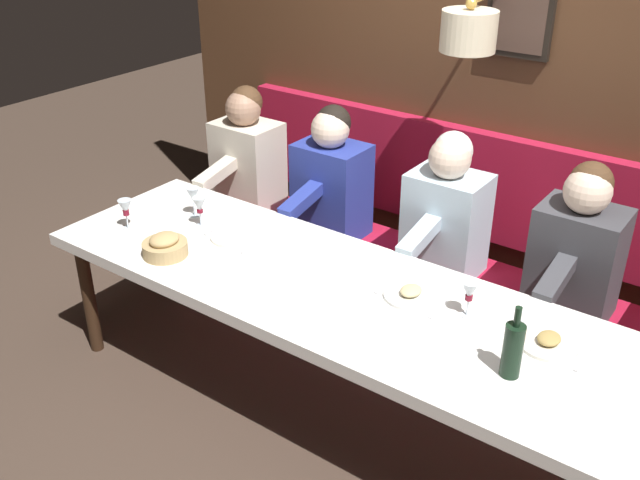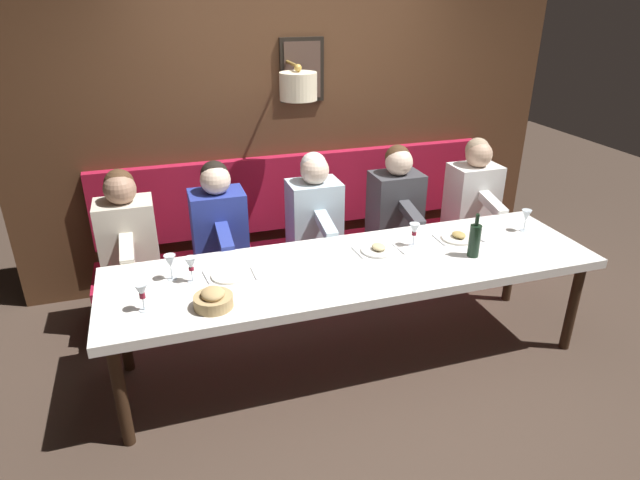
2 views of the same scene
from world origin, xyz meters
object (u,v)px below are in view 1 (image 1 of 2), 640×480
Objects in this scene: diner_farthest at (247,153)px; bread_bowl at (165,246)px; wine_glass_3 at (125,209)px; wine_glass_2 at (193,196)px; diner_middle at (446,209)px; wine_bottle at (513,349)px; wine_glass_1 at (199,206)px; wine_glass_0 at (469,292)px; diner_far at (331,177)px; diner_near at (578,247)px; dining_table at (354,305)px.

diner_farthest reaches higher than bread_bowl.
wine_glass_2 is at bearing -28.34° from wine_glass_3.
diner_farthest is (0.00, 1.40, 0.00)m from diner_middle.
wine_glass_3 is (-1.05, 1.31, 0.04)m from diner_middle.
wine_glass_1 is at bearing 83.37° from wine_bottle.
diner_farthest is 1.22m from bread_bowl.
wine_glass_1 is (-0.80, -0.38, 0.04)m from diner_farthest.
wine_bottle is at bearing -96.63° from wine_glass_1.
wine_glass_0 is at bearing -74.78° from bread_bowl.
wine_bottle is at bearing -123.27° from diner_far.
wine_glass_3 is at bearing 128.72° from diner_middle.
wine_glass_1 is at bearing 14.37° from bread_bowl.
wine_bottle reaches higher than bread_bowl.
diner_middle is 1.68m from wine_glass_3.
wine_glass_1 is at bearing 92.17° from wine_glass_0.
diner_farthest is (0.00, 2.10, 0.00)m from diner_near.
bread_bowl is at bearing 105.22° from wine_glass_0.
wine_glass_0 and wine_glass_1 have the same top height.
wine_glass_0 is 0.55× the size of wine_bottle.
wine_glass_2 is (0.01, 1.62, 0.00)m from wine_glass_0.
wine_glass_2 is 0.55× the size of wine_bottle.
diner_far is at bearing 90.00° from diner_middle.
diner_far and diner_farthest have the same top height.
diner_near reaches higher than wine_glass_0.
diner_far is 2.64× the size of wine_bottle.
dining_table is 19.47× the size of wine_glass_3.
wine_glass_2 is (-0.73, -0.26, 0.04)m from diner_farthest.
diner_farthest is 4.82× the size of wine_glass_1.
bread_bowl is (-1.13, 1.63, -0.03)m from diner_near.
diner_middle is at bearing -57.25° from wine_glass_2.
wine_glass_3 is (-1.05, -0.09, 0.04)m from diner_farthest.
wine_glass_0 is at bearing -111.47° from diner_farthest.
dining_table is at bearing -179.46° from diner_middle.
wine_glass_1 is at bearing -120.75° from wine_glass_2.
dining_table is 0.81m from wine_bottle.
diner_near is 1.00× the size of diner_middle.
diner_middle is 2.64× the size of wine_bottle.
diner_far is at bearing 59.01° from wine_glass_0.
wine_glass_0 is 1.48m from bread_bowl.
diner_near is 1.99m from bread_bowl.
diner_far is (0.00, 0.75, 0.00)m from diner_middle.
wine_glass_1 is (0.08, 1.03, 0.17)m from dining_table.
diner_far is (0.88, 0.76, 0.13)m from dining_table.
diner_middle is 4.82× the size of wine_glass_1.
diner_farthest is at bearing 5.06° from wine_glass_3.
wine_glass_3 is at bearing 91.04° from wine_bottle.
wine_glass_2 is at bearing 152.03° from diner_far.
diner_middle is (0.00, 0.70, 0.00)m from diner_near.
wine_glass_2 is at bearing 82.46° from dining_table.
wine_glass_0 is at bearing -90.41° from wine_glass_2.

